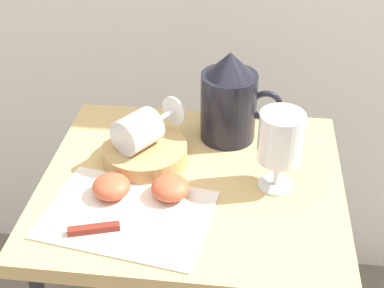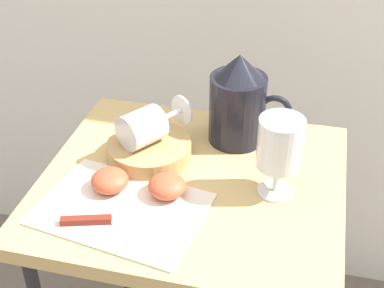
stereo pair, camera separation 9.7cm
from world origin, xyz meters
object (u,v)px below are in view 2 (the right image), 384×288
at_px(apple_half_left, 110,180).
at_px(wine_glass_upright, 279,149).
at_px(knife, 107,220).
at_px(basket_tray, 149,150).
at_px(pitcher, 238,107).
at_px(table, 192,208).
at_px(wine_glass_tipped_near, 144,127).
at_px(apple_half_right, 167,186).

bearing_deg(apple_half_left, wine_glass_upright, 11.93).
height_order(wine_glass_upright, knife, wine_glass_upright).
bearing_deg(basket_tray, wine_glass_upright, -12.09).
bearing_deg(pitcher, knife, -118.63).
bearing_deg(pitcher, wine_glass_upright, -58.36).
distance_m(pitcher, wine_glass_upright, 0.19).
distance_m(pitcher, knife, 0.35).
height_order(basket_tray, wine_glass_upright, wine_glass_upright).
relative_size(table, wine_glass_tipped_near, 4.61).
bearing_deg(knife, apple_half_left, 107.13).
relative_size(table, knife, 3.28).
bearing_deg(table, wine_glass_tipped_near, 155.20).
relative_size(wine_glass_upright, wine_glass_tipped_near, 1.00).
xyz_separation_m(wine_glass_tipped_near, knife, (-0.00, -0.20, -0.06)).
distance_m(table, wine_glass_upright, 0.23).
bearing_deg(apple_half_left, pitcher, 48.69).
bearing_deg(basket_tray, wine_glass_tipped_near, -174.28).
xyz_separation_m(apple_half_right, knife, (-0.08, -0.09, -0.01)).
bearing_deg(apple_half_left, apple_half_right, 4.87).
xyz_separation_m(table, basket_tray, (-0.10, 0.05, 0.09)).
height_order(table, knife, knife).
distance_m(basket_tray, wine_glass_tipped_near, 0.05).
xyz_separation_m(basket_tray, apple_half_left, (-0.04, -0.12, 0.01)).
bearing_deg(table, knife, -125.92).
bearing_deg(basket_tray, pitcher, 33.95).
bearing_deg(knife, basket_tray, 86.63).
distance_m(apple_half_right, knife, 0.12).
bearing_deg(apple_half_left, knife, -72.87).
bearing_deg(knife, wine_glass_upright, 29.10).
distance_m(wine_glass_upright, wine_glass_tipped_near, 0.27).
bearing_deg(wine_glass_tipped_near, apple_half_left, -104.87).
bearing_deg(wine_glass_upright, table, 178.36).
height_order(basket_tray, apple_half_right, apple_half_right).
bearing_deg(wine_glass_upright, pitcher, 121.64).
distance_m(basket_tray, wine_glass_upright, 0.27).
bearing_deg(wine_glass_tipped_near, apple_half_right, -55.07).
bearing_deg(apple_half_right, basket_tray, 121.79).
bearing_deg(table, basket_tray, 153.11).
distance_m(table, basket_tray, 0.14).
height_order(pitcher, wine_glass_tipped_near, pitcher).
height_order(wine_glass_tipped_near, knife, wine_glass_tipped_near).
bearing_deg(apple_half_left, table, 25.79).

